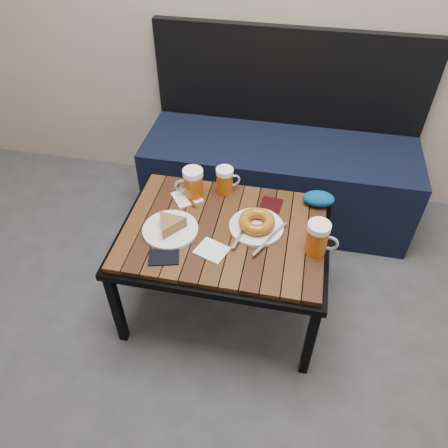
% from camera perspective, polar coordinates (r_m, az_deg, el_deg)
% --- Properties ---
extents(bench, '(1.40, 0.50, 0.95)m').
position_cam_1_polar(bench, '(2.40, 7.17, 7.03)').
color(bench, black).
rests_on(bench, ground).
extents(cafe_table, '(0.84, 0.62, 0.47)m').
position_cam_1_polar(cafe_table, '(1.77, -0.00, -1.69)').
color(cafe_table, black).
rests_on(cafe_table, ground).
extents(beer_mug_left, '(0.13, 0.10, 0.14)m').
position_cam_1_polar(beer_mug_left, '(1.86, -4.10, 5.32)').
color(beer_mug_left, '#AC4D0D').
rests_on(beer_mug_left, cafe_table).
extents(beer_mug_centre, '(0.11, 0.10, 0.12)m').
position_cam_1_polar(beer_mug_centre, '(1.88, 0.16, 5.74)').
color(beer_mug_centre, '#AC4D0D').
rests_on(beer_mug_centre, cafe_table).
extents(beer_mug_right, '(0.13, 0.09, 0.14)m').
position_cam_1_polar(beer_mug_right, '(1.65, 12.16, -1.79)').
color(beer_mug_right, '#AC4D0D').
rests_on(beer_mug_right, cafe_table).
extents(plate_pie, '(0.22, 0.22, 0.06)m').
position_cam_1_polar(plate_pie, '(1.73, -7.06, -0.34)').
color(plate_pie, white).
rests_on(plate_pie, cafe_table).
extents(plate_bagel, '(0.23, 0.27, 0.06)m').
position_cam_1_polar(plate_bagel, '(1.73, 4.28, 0.02)').
color(plate_bagel, white).
rests_on(plate_bagel, cafe_table).
extents(napkin_left, '(0.15, 0.15, 0.01)m').
position_cam_1_polar(napkin_left, '(1.89, -4.85, 3.50)').
color(napkin_left, white).
rests_on(napkin_left, cafe_table).
extents(napkin_right, '(0.14, 0.13, 0.01)m').
position_cam_1_polar(napkin_right, '(1.66, -1.60, -3.48)').
color(napkin_right, white).
rests_on(napkin_right, cafe_table).
extents(passport_navy, '(0.13, 0.11, 0.01)m').
position_cam_1_polar(passport_navy, '(1.65, -7.87, -4.30)').
color(passport_navy, black).
rests_on(passport_navy, cafe_table).
extents(passport_burgundy, '(0.10, 0.13, 0.01)m').
position_cam_1_polar(passport_burgundy, '(1.85, 6.07, 2.24)').
color(passport_burgundy, black).
rests_on(passport_burgundy, cafe_table).
extents(knit_pouch, '(0.14, 0.10, 0.06)m').
position_cam_1_polar(knit_pouch, '(1.88, 12.25, 3.25)').
color(knit_pouch, navy).
rests_on(knit_pouch, cafe_table).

